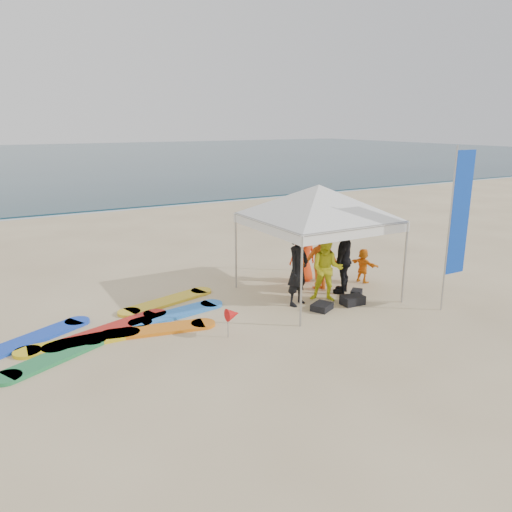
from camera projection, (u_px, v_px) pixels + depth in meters
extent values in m
plane|color=beige|center=(299.00, 344.00, 10.22)|extent=(120.00, 120.00, 0.00)
cube|color=#0C2633|center=(20.00, 159.00, 60.58)|extent=(160.00, 84.00, 0.08)
cube|color=silver|center=(98.00, 211.00, 25.50)|extent=(160.00, 1.20, 0.01)
imported|color=black|center=(298.00, 269.00, 12.21)|extent=(0.80, 0.68, 1.86)
imported|color=yellow|center=(327.00, 269.00, 12.51)|extent=(1.02, 1.00, 1.66)
imported|color=#E65714|center=(320.00, 258.00, 13.43)|extent=(1.23, 0.90, 1.72)
imported|color=black|center=(344.00, 260.00, 13.09)|extent=(1.12, 0.99, 1.81)
imported|color=#F64415|center=(303.00, 255.00, 14.05)|extent=(0.84, 0.63, 1.55)
imported|color=orange|center=(363.00, 265.00, 14.06)|extent=(0.47, 0.94, 0.97)
cylinder|color=#A5A5A8|center=(236.00, 251.00, 13.45)|extent=(0.05, 0.05, 2.07)
cylinder|color=#A5A5A8|center=(328.00, 238.00, 14.93)|extent=(0.05, 0.05, 2.07)
cylinder|color=#A5A5A8|center=(301.00, 282.00, 10.85)|extent=(0.05, 0.05, 2.07)
cylinder|color=#A5A5A8|center=(405.00, 263.00, 12.33)|extent=(0.05, 0.05, 2.07)
cube|color=white|center=(358.00, 233.00, 11.35)|extent=(3.20, 0.02, 0.24)
cube|color=white|center=(285.00, 213.00, 13.95)|extent=(3.20, 0.02, 0.24)
cube|color=white|center=(265.00, 228.00, 11.91)|extent=(0.02, 3.20, 0.24)
cube|color=white|center=(364.00, 216.00, 13.39)|extent=(0.02, 3.20, 0.24)
pyramid|color=white|center=(319.00, 185.00, 12.40)|extent=(4.38, 4.38, 0.83)
cylinder|color=#A5A5A8|center=(449.00, 231.00, 11.56)|extent=(0.04, 0.04, 3.90)
cube|color=#0B3AB4|center=(460.00, 213.00, 11.62)|extent=(0.61, 0.03, 2.90)
cylinder|color=#A5A5A8|center=(228.00, 324.00, 10.47)|extent=(0.02, 0.02, 0.60)
cone|color=red|center=(233.00, 314.00, 10.47)|extent=(0.28, 0.28, 0.28)
cube|color=black|center=(353.00, 300.00, 12.41)|extent=(0.57, 0.38, 0.22)
cube|color=black|center=(350.00, 299.00, 12.54)|extent=(0.54, 0.46, 0.18)
cube|color=black|center=(322.00, 307.00, 12.06)|extent=(0.63, 0.58, 0.16)
cube|color=black|center=(356.00, 294.00, 12.92)|extent=(0.44, 0.43, 0.20)
cube|color=red|center=(109.00, 330.00, 10.82)|extent=(2.49, 1.29, 0.07)
cube|color=#2A7CE3|center=(178.00, 313.00, 11.76)|extent=(1.99, 0.85, 0.07)
cube|color=blue|center=(31.00, 339.00, 10.35)|extent=(2.27, 1.50, 0.07)
cube|color=yellow|center=(79.00, 342.00, 10.22)|extent=(1.98, 0.60, 0.07)
cube|color=orange|center=(158.00, 330.00, 10.85)|extent=(2.05, 0.93, 0.07)
cube|color=#227D43|center=(53.00, 358.00, 9.54)|extent=(1.92, 1.30, 0.07)
cube|color=yellow|center=(167.00, 301.00, 12.55)|extent=(2.25, 1.10, 0.07)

